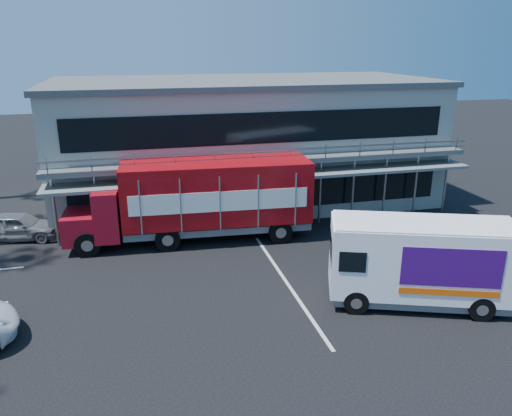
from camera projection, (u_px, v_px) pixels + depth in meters
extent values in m
plane|color=black|center=(257.00, 327.00, 17.25)|extent=(120.00, 120.00, 0.00)
cube|color=#979A8D|center=(244.00, 143.00, 30.63)|extent=(22.00, 10.00, 7.00)
cube|color=#515454|center=(244.00, 82.00, 29.48)|extent=(22.40, 10.40, 0.30)
cube|color=#515454|center=(269.00, 161.00, 25.45)|extent=(22.00, 1.20, 0.25)
cube|color=gray|center=(272.00, 154.00, 24.79)|extent=(22.00, 0.08, 0.90)
cube|color=slate|center=(270.00, 176.00, 25.40)|extent=(22.00, 1.80, 0.15)
cube|color=black|center=(266.00, 195.00, 26.62)|extent=(20.00, 0.06, 1.60)
cube|color=black|center=(266.00, 128.00, 25.48)|extent=(20.00, 0.06, 1.60)
cube|color=maroon|center=(82.00, 225.00, 23.64)|extent=(1.74, 2.64, 1.35)
cube|color=maroon|center=(108.00, 211.00, 23.65)|extent=(1.31, 2.89, 2.37)
cube|color=black|center=(107.00, 198.00, 23.44)|extent=(0.22, 2.39, 0.79)
cube|color=#AA0A15|center=(217.00, 191.00, 24.31)|extent=(9.19, 3.42, 2.93)
cube|color=slate|center=(218.00, 224.00, 24.86)|extent=(9.16, 2.99, 0.34)
cube|color=white|center=(220.00, 202.00, 23.02)|extent=(8.28, 0.59, 0.96)
cube|color=white|center=(214.00, 185.00, 25.67)|extent=(8.28, 0.59, 0.96)
cylinder|color=black|center=(88.00, 245.00, 22.71)|extent=(1.19, 0.36, 1.17)
cylinder|color=black|center=(94.00, 226.00, 25.02)|extent=(1.19, 0.36, 1.17)
cylinder|color=black|center=(168.00, 240.00, 23.33)|extent=(1.19, 0.36, 1.17)
cylinder|color=black|center=(167.00, 222.00, 25.64)|extent=(1.19, 0.36, 1.17)
cylinder|color=black|center=(280.00, 232.00, 24.25)|extent=(1.19, 0.36, 1.17)
cylinder|color=black|center=(270.00, 216.00, 26.56)|extent=(1.19, 0.36, 1.17)
cube|color=white|center=(422.00, 258.00, 18.26)|extent=(7.00, 4.44, 2.65)
cube|color=slate|center=(418.00, 294.00, 18.72)|extent=(6.67, 4.13, 0.33)
cube|color=black|center=(332.00, 247.00, 18.51)|extent=(0.71, 1.76, 0.90)
cube|color=white|center=(426.00, 224.00, 17.83)|extent=(6.86, 4.35, 0.08)
cube|color=#3E0B66|center=(452.00, 268.00, 17.03)|extent=(3.20, 1.22, 1.42)
cube|color=#3E0B66|center=(436.00, 242.00, 19.20)|extent=(3.20, 1.22, 1.42)
cube|color=#F2590C|center=(449.00, 293.00, 17.33)|extent=(3.20, 1.21, 0.24)
cylinder|color=black|center=(356.00, 302.00, 18.00)|extent=(0.95, 0.58, 0.91)
cylinder|color=black|center=(352.00, 277.00, 19.89)|extent=(0.95, 0.58, 0.91)
cylinder|color=black|center=(481.00, 309.00, 17.55)|extent=(0.95, 0.58, 0.91)
cylinder|color=black|center=(465.00, 283.00, 19.44)|extent=(0.95, 0.58, 0.91)
imported|color=slate|center=(19.00, 226.00, 24.75)|extent=(4.30, 2.34, 1.39)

